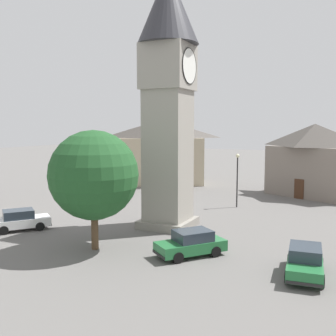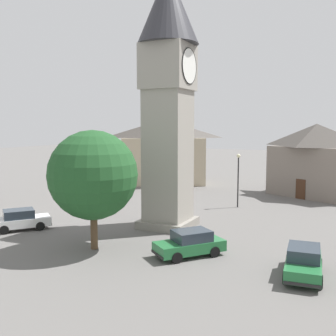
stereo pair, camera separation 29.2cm
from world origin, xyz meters
The scene contains 10 objects.
ground_plane centered at (0.00, 0.00, 0.00)m, with size 200.00×200.00×0.00m, color #605E5B.
clock_tower centered at (0.00, 0.00, 11.10)m, with size 4.49×4.49×19.07m.
car_blue_kerb centered at (-5.55, -4.16, 0.76)m, with size 4.27×3.91×1.53m.
car_silver_kerb centered at (-5.93, -10.57, 0.76)m, with size 4.28×2.12×1.53m.
car_red_corner centered at (-5.62, 9.36, 0.76)m, with size 4.29×3.86×1.53m.
pedestrian centered at (2.25, 6.45, 1.01)m, with size 0.28×0.55×1.69m.
tree centered at (-6.90, 1.75, 4.64)m, with size 5.51×5.51×7.41m.
building_terrace_right centered at (19.96, 10.43, 4.33)m, with size 10.11×12.47×8.49m.
building_corner_back centered at (18.83, -8.63, 4.02)m, with size 9.07×10.83×7.88m.
lamp_post centered at (9.32, -2.76, 3.38)m, with size 0.36×0.36×5.06m.
Camera 2 is at (-26.33, -12.88, 7.63)m, focal length 42.02 mm.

